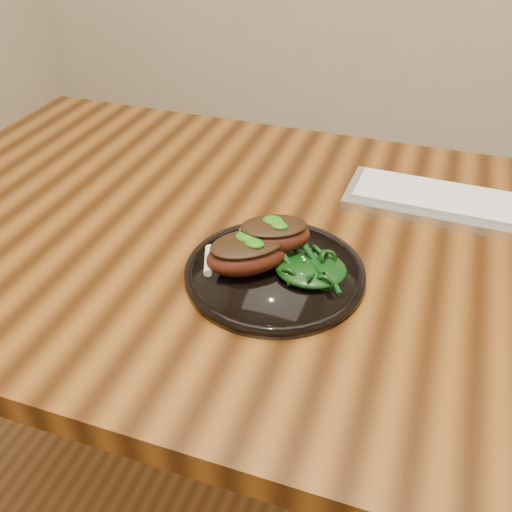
{
  "coord_description": "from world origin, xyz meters",
  "views": [
    {
      "loc": [
        0.08,
        -0.7,
        1.24
      ],
      "look_at": [
        -0.13,
        -0.1,
        0.78
      ],
      "focal_mm": 40.0,
      "sensor_mm": 36.0,
      "label": 1
    }
  ],
  "objects": [
    {
      "name": "keyboard",
      "position": [
        0.17,
        0.17,
        0.76
      ],
      "size": [
        0.44,
        0.15,
        0.02
      ],
      "color": "silver",
      "rests_on": "desk"
    },
    {
      "name": "lamb_chop_back",
      "position": [
        -0.11,
        -0.08,
        0.81
      ],
      "size": [
        0.12,
        0.1,
        0.05
      ],
      "color": "#41160C",
      "rests_on": "plate"
    },
    {
      "name": "lamb_chop_front",
      "position": [
        -0.14,
        -0.11,
        0.79
      ],
      "size": [
        0.14,
        0.13,
        0.05
      ],
      "color": "#41160C",
      "rests_on": "plate"
    },
    {
      "name": "plate",
      "position": [
        -0.1,
        -0.1,
        0.76
      ],
      "size": [
        0.25,
        0.25,
        0.02
      ],
      "color": "black",
      "rests_on": "desk"
    },
    {
      "name": "desk",
      "position": [
        0.0,
        0.0,
        0.67
      ],
      "size": [
        1.6,
        0.8,
        0.75
      ],
      "color": "black",
      "rests_on": "ground"
    },
    {
      "name": "greens_heap",
      "position": [
        -0.05,
        -0.1,
        0.78
      ],
      "size": [
        0.1,
        0.09,
        0.04
      ],
      "color": "black",
      "rests_on": "plate"
    },
    {
      "name": "herb_smear",
      "position": [
        -0.13,
        -0.05,
        0.77
      ],
      "size": [
        0.09,
        0.06,
        0.01
      ],
      "primitive_type": "ellipsoid",
      "color": "#134A07",
      "rests_on": "plate"
    }
  ]
}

